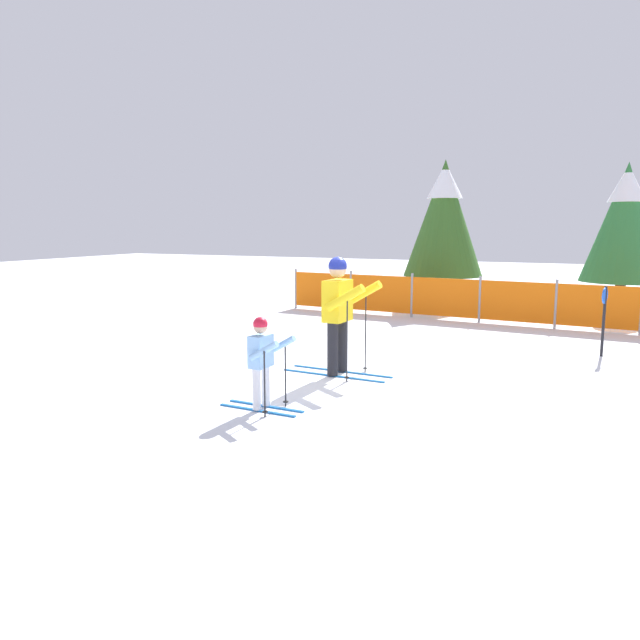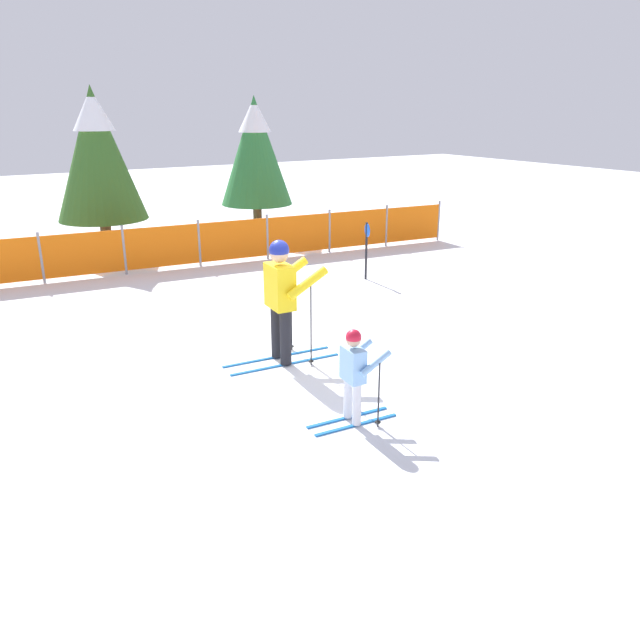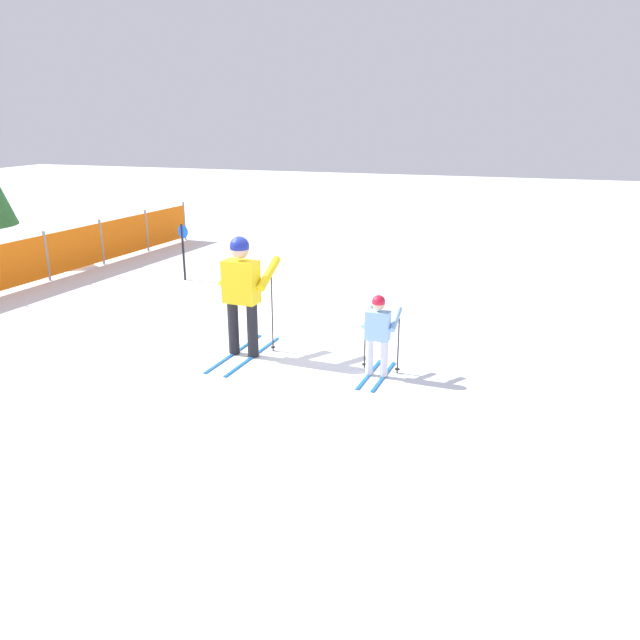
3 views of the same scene
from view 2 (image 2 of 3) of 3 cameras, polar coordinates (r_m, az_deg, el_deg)
The scene contains 7 objects.
ground_plane at distance 9.52m, azimuth -2.73°, elevation -3.00°, with size 60.00×60.00×0.00m, color white.
skier_adult at distance 8.86m, azimuth -3.50°, elevation 2.75°, with size 1.73×0.80×1.81m.
skier_child at distance 7.23m, azimuth 3.17°, elevation -4.45°, with size 1.11×0.55×1.17m.
safety_fence at distance 15.04m, azimuth -7.86°, elevation 7.27°, with size 11.84×1.18×1.09m.
conifer_far at distance 18.64m, azimuth -5.93°, elevation 15.28°, with size 2.07×2.07×3.85m.
conifer_near at distance 16.60m, azimuth -19.72°, elevation 14.28°, with size 2.18×2.18×4.04m.
trail_marker at distance 13.40m, azimuth 4.28°, elevation 6.93°, with size 0.10×0.27×1.23m.
Camera 2 is at (-4.19, -7.76, 3.56)m, focal length 35.00 mm.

